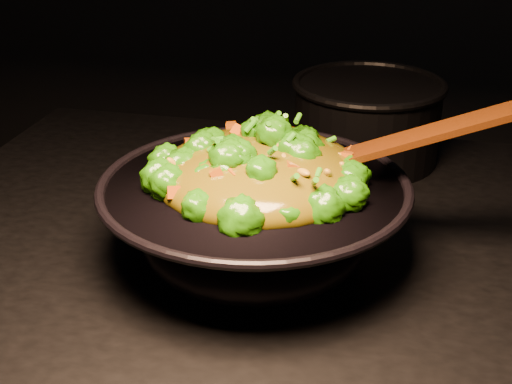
# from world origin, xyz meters

# --- Properties ---
(wok) EXTENTS (0.46, 0.46, 0.11)m
(wok) POSITION_xyz_m (-0.05, -0.06, 0.96)
(wok) COLOR black
(wok) RESTS_ON stovetop
(stir_fry) EXTENTS (0.28, 0.28, 0.10)m
(stir_fry) POSITION_xyz_m (-0.05, -0.04, 1.06)
(stir_fry) COLOR #246E07
(stir_fry) RESTS_ON wok
(spatula) EXTENTS (0.31, 0.05, 0.13)m
(spatula) POSITION_xyz_m (0.13, -0.01, 1.07)
(spatula) COLOR black
(spatula) RESTS_ON wok
(back_pot) EXTENTS (0.32, 0.32, 0.14)m
(back_pot) POSITION_xyz_m (0.07, 0.32, 0.97)
(back_pot) COLOR black
(back_pot) RESTS_ON stovetop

